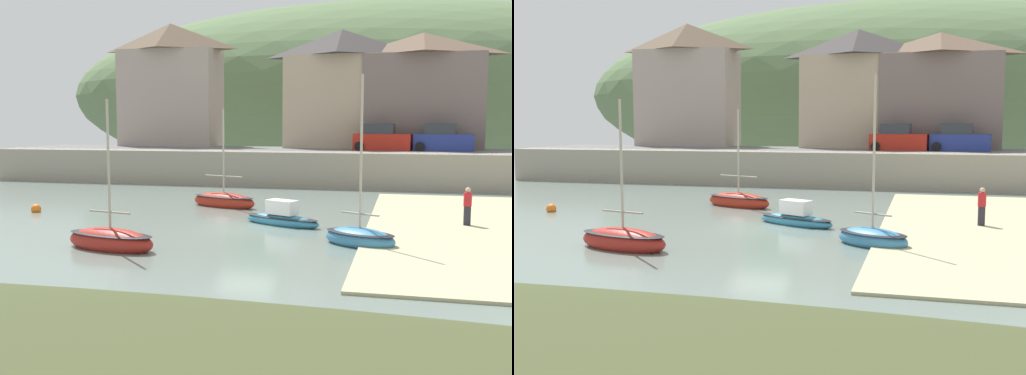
# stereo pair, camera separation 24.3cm
# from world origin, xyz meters

# --- Properties ---
(ground) EXTENTS (48.00, 41.00, 0.61)m
(ground) POSITION_xyz_m (1.40, -9.56, 0.16)
(ground) COLOR slate
(quay_seawall) EXTENTS (48.00, 9.40, 2.40)m
(quay_seawall) POSITION_xyz_m (0.00, 17.50, 1.36)
(quay_seawall) COLOR gray
(quay_seawall) RESTS_ON ground
(hillside_backdrop) EXTENTS (80.00, 44.00, 22.48)m
(hillside_backdrop) POSITION_xyz_m (1.72, 55.20, 7.87)
(hillside_backdrop) COLOR #587349
(hillside_backdrop) RESTS_ON ground
(waterfront_building_left) EXTENTS (8.56, 4.64, 10.44)m
(waterfront_building_left) POSITION_xyz_m (-13.42, 25.20, 7.72)
(waterfront_building_left) COLOR #A19186
(waterfront_building_left) RESTS_ON ground
(waterfront_building_centre) EXTENTS (8.88, 5.80, 9.42)m
(waterfront_building_centre) POSITION_xyz_m (1.28, 25.20, 7.19)
(waterfront_building_centre) COLOR tan
(waterfront_building_centre) RESTS_ON ground
(waterfront_building_right) EXTENTS (9.20, 6.12, 8.96)m
(waterfront_building_right) POSITION_xyz_m (7.60, 25.20, 6.94)
(waterfront_building_right) COLOR #6E5E5A
(waterfront_building_right) RESTS_ON ground
(dinghy_open_wooden) EXTENTS (3.76, 2.02, 5.50)m
(dinghy_open_wooden) POSITION_xyz_m (-3.54, -5.25, 0.32)
(dinghy_open_wooden) COLOR #A3241B
(dinghy_open_wooden) RESTS_ON ground
(sailboat_tall_mast) EXTENTS (3.14, 2.53, 6.37)m
(sailboat_tall_mast) POSITION_xyz_m (4.98, -2.43, 0.30)
(sailboat_tall_mast) COLOR teal
(sailboat_tall_mast) RESTS_ON ground
(sailboat_far_left) EXTENTS (3.86, 2.46, 1.23)m
(sailboat_far_left) POSITION_xyz_m (1.34, 1.17, 0.30)
(sailboat_far_left) COLOR teal
(sailboat_far_left) RESTS_ON ground
(rowboat_small_beached) EXTENTS (4.01, 2.35, 5.36)m
(rowboat_small_beached) POSITION_xyz_m (-2.80, 5.98, 0.32)
(rowboat_small_beached) COLOR #A32617
(rowboat_small_beached) RESTS_ON ground
(parked_car_near_slipway) EXTENTS (4.25, 2.11, 1.95)m
(parked_car_near_slipway) POSITION_xyz_m (4.76, 20.70, 3.20)
(parked_car_near_slipway) COLOR #AF2115
(parked_car_near_slipway) RESTS_ON ground
(parked_car_by_wall) EXTENTS (4.27, 2.17, 1.95)m
(parked_car_by_wall) POSITION_xyz_m (9.03, 20.70, 3.20)
(parked_car_by_wall) COLOR navy
(parked_car_by_wall) RESTS_ON ground
(person_on_slipway) EXTENTS (0.34, 0.34, 1.62)m
(person_on_slipway) POSITION_xyz_m (9.13, 2.46, 0.98)
(person_on_slipway) COLOR #282833
(person_on_slipway) RESTS_ON ground
(mooring_buoy) EXTENTS (0.50, 0.50, 0.50)m
(mooring_buoy) POSITION_xyz_m (-11.35, 1.92, 0.15)
(mooring_buoy) COLOR orange
(mooring_buoy) RESTS_ON ground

